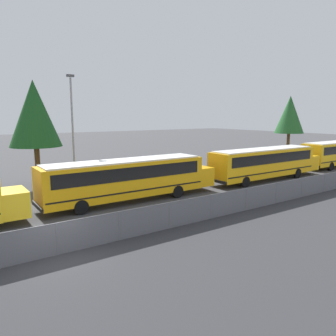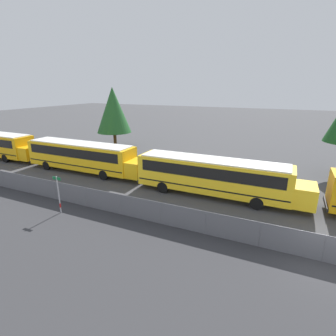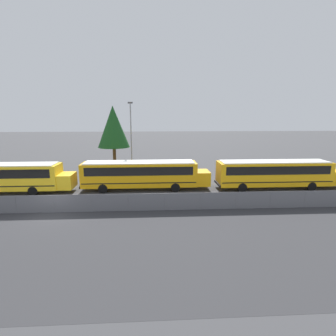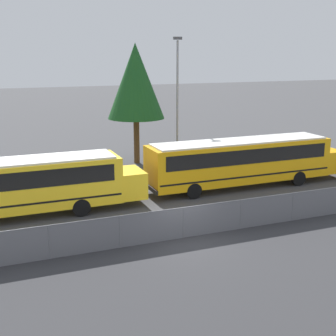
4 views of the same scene
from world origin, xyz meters
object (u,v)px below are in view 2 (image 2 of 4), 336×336
object	(u,v)px
street_sign	(59,194)
school_bus_1	(83,155)
tree_1	(113,110)
school_bus_2	(215,175)

from	to	relation	value
street_sign	school_bus_1	bearing A→B (deg)	122.21
school_bus_1	tree_1	bearing A→B (deg)	109.89
school_bus_2	tree_1	size ratio (longest dim) A/B	1.61
tree_1	school_bus_2	bearing A→B (deg)	-32.76
school_bus_1	street_sign	size ratio (longest dim) A/B	5.05
school_bus_1	tree_1	size ratio (longest dim) A/B	1.61
school_bus_1	tree_1	xyz separation A→B (m)	(-3.97, 10.97, 3.47)
street_sign	school_bus_2	bearing A→B (deg)	39.63
street_sign	tree_1	world-z (taller)	tree_1
school_bus_1	school_bus_2	world-z (taller)	same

